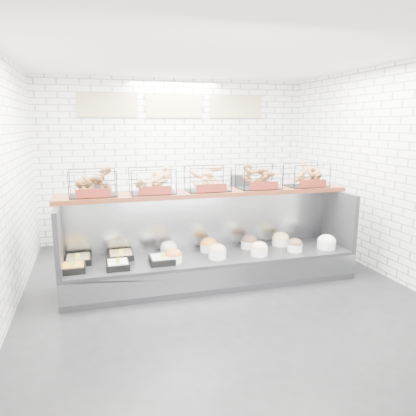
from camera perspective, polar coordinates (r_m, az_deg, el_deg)
name	(u,v)px	position (r m, az deg, el deg)	size (l,w,h in m)	color
ground	(218,290)	(5.53, 1.44, -11.44)	(5.50, 5.50, 0.00)	black
room_shell	(206,133)	(5.66, -0.31, 10.56)	(5.02, 5.51, 3.01)	white
display_case	(211,258)	(5.71, 0.40, -7.11)	(4.00, 0.90, 1.20)	black
bagel_shelf	(207,182)	(5.63, -0.10, 3.74)	(4.10, 0.50, 0.40)	#4C1E10
prep_counter	(179,217)	(7.63, -4.07, -1.22)	(4.00, 0.60, 1.20)	#93969B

